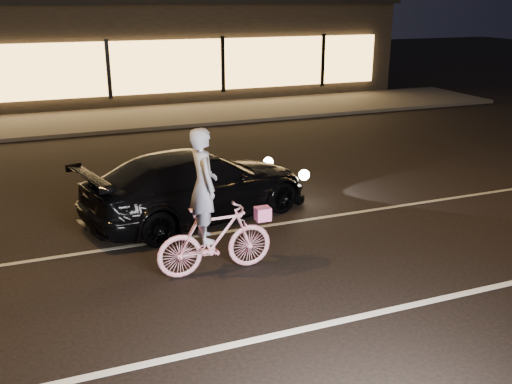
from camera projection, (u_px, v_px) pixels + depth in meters
name	position (u px, v px, depth m)	size (l,w,h in m)	color
ground	(247.00, 282.00, 8.74)	(90.00, 90.00, 0.00)	black
lane_stripe_near	(287.00, 333.00, 7.41)	(60.00, 0.12, 0.01)	silver
lane_stripe_far	(209.00, 234.00, 10.50)	(60.00, 0.10, 0.01)	gray
sidewalk	(119.00, 119.00, 20.18)	(30.00, 4.00, 0.12)	#383533
storefront	(95.00, 46.00, 24.77)	(25.40, 8.42, 4.20)	black
cyclist	(212.00, 223.00, 8.79)	(1.87, 0.64, 2.35)	#F24778
sedan	(198.00, 185.00, 11.15)	(4.95, 3.02, 1.34)	black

